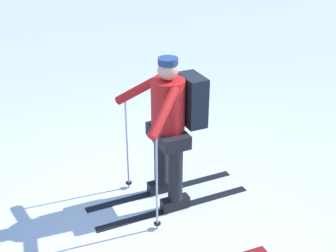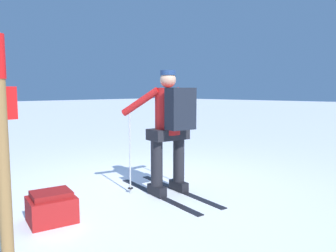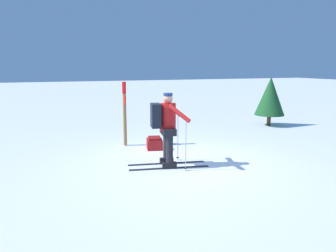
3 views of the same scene
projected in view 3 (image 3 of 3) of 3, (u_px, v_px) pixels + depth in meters
The scene contains 5 objects.
ground_plane at pixel (181, 164), 7.32m from camera, with size 80.00×80.00×0.00m, color white.
skier at pixel (166, 125), 6.98m from camera, with size 0.97×1.77×1.59m.
dropped_backpack at pixel (154, 143), 8.58m from camera, with size 0.53×0.49×0.32m.
trail_marker at pixel (125, 108), 8.80m from camera, with size 0.24×0.11×1.73m.
pine_tree at pixel (270, 96), 11.76m from camera, with size 1.06×1.06×1.77m.
Camera 3 is at (-6.46, 2.81, 2.16)m, focal length 35.00 mm.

